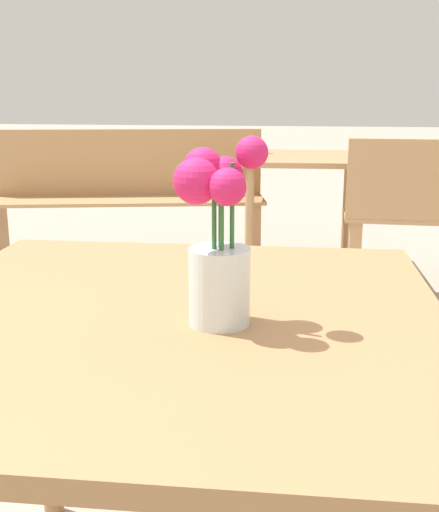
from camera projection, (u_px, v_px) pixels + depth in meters
name	position (u px, v px, depth m)	size (l,w,h in m)	color
table_front	(168.00, 361.00, 1.08)	(0.94, 0.98, 0.72)	#9E7047
flower_vase	(218.00, 246.00, 0.97)	(0.14, 0.13, 0.29)	silver
bench_near	(126.00, 194.00, 3.91)	(1.71, 0.68, 0.85)	tan
table_back	(303.00, 175.00, 3.84)	(0.74, 0.84, 0.70)	tan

